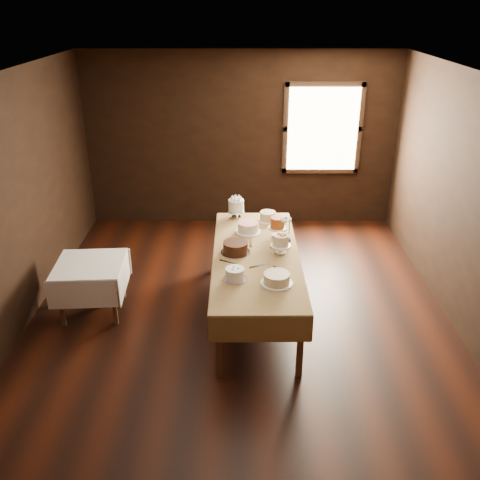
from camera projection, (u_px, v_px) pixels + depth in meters
name	position (u px, v px, depth m)	size (l,w,h in m)	color
floor	(240.00, 319.00, 6.16)	(5.00, 6.00, 0.01)	black
ceiling	(240.00, 76.00, 4.96)	(5.00, 6.00, 0.01)	beige
wall_back	(241.00, 141.00, 8.27)	(5.00, 0.02, 2.80)	black
wall_front	(238.00, 413.00, 2.85)	(5.00, 0.02, 2.80)	black
wall_left	(10.00, 210.00, 5.57)	(0.02, 6.00, 2.80)	black
wall_right	(471.00, 211.00, 5.55)	(0.02, 6.00, 2.80)	black
window	(323.00, 129.00, 8.13)	(1.10, 0.05, 1.30)	#FFEABF
display_table	(256.00, 259.00, 5.99)	(1.01, 2.55, 0.79)	#452C1A
side_table	(90.00, 269.00, 6.07)	(0.83, 0.83, 0.66)	#452C1A
cake_meringue	(236.00, 209.00, 6.91)	(0.29, 0.29, 0.27)	silver
cake_speckled	(268.00, 216.00, 6.84)	(0.28, 0.28, 0.13)	white
cake_lattice	(248.00, 228.00, 6.51)	(0.33, 0.33, 0.12)	white
cake_caramel	(277.00, 228.00, 6.36)	(0.23, 0.23, 0.27)	white
cake_chocolate	(236.00, 248.00, 5.97)	(0.40, 0.40, 0.14)	silver
cake_flowers	(281.00, 245.00, 5.95)	(0.24, 0.24, 0.25)	white
cake_swirl	(235.00, 274.00, 5.41)	(0.27, 0.27, 0.13)	silver
cake_cream	(277.00, 279.00, 5.33)	(0.39, 0.39, 0.12)	white
cake_server_a	(263.00, 265.00, 5.72)	(0.24, 0.03, 0.01)	silver
cake_server_b	(282.00, 273.00, 5.55)	(0.24, 0.03, 0.01)	silver
cake_server_c	(250.00, 241.00, 6.28)	(0.24, 0.03, 0.01)	silver
cake_server_d	(282.00, 245.00, 6.18)	(0.24, 0.03, 0.01)	silver
cake_server_e	(232.00, 263.00, 5.76)	(0.24, 0.03, 0.01)	silver
flower_vase	(285.00, 239.00, 6.16)	(0.14, 0.14, 0.15)	#2D2823
flower_bouquet	(286.00, 224.00, 6.08)	(0.14, 0.14, 0.20)	white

